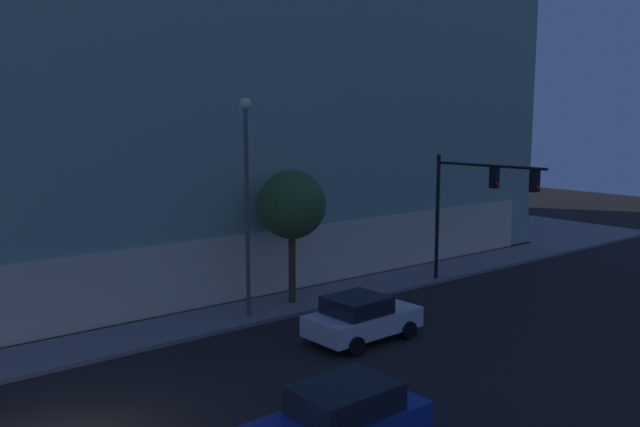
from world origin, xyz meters
The scene contains 6 objects.
modern_building centered at (12.20, 24.20, 9.28)m, with size 36.41×32.40×18.70m.
traffic_light_far_corner centered at (19.23, 3.53, 4.35)m, with size 0.55×5.51×5.82m.
street_lamp_sidewalk centered at (8.99, 6.08, 5.29)m, with size 0.44×0.44×8.23m.
sidewalk_tree centered at (11.42, 6.59, 4.15)m, with size 2.78×2.78×5.43m.
car_blue centered at (5.02, -3.90, 0.85)m, with size 4.70×2.19×1.67m.
car_white centered at (10.79, 1.66, 0.81)m, with size 4.12×2.30×1.60m.
Camera 1 is at (-3.97, -14.65, 7.66)m, focal length 36.95 mm.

